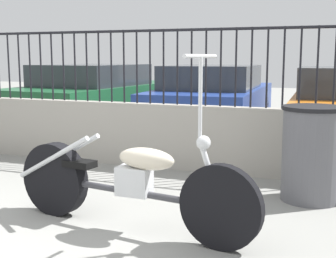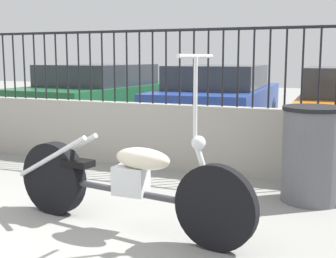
{
  "view_description": "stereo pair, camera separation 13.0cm",
  "coord_description": "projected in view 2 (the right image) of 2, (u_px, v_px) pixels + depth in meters",
  "views": [
    {
      "loc": [
        2.43,
        -2.66,
        1.45
      ],
      "look_at": [
        0.68,
        1.86,
        0.7
      ],
      "focal_mm": 50.0,
      "sensor_mm": 36.0,
      "label": 1
    },
    {
      "loc": [
        2.55,
        -2.61,
        1.45
      ],
      "look_at": [
        0.68,
        1.86,
        0.7
      ],
      "focal_mm": 50.0,
      "sensor_mm": 36.0,
      "label": 2
    }
  ],
  "objects": [
    {
      "name": "low_wall",
      "position": [
        153.0,
        135.0,
        6.21
      ],
      "size": [
        8.12,
        0.18,
        0.84
      ],
      "color": "#9E998E",
      "rests_on": "ground_plane"
    },
    {
      "name": "fence_railing",
      "position": [
        153.0,
        56.0,
        6.05
      ],
      "size": [
        8.12,
        0.04,
        0.96
      ],
      "color": "black",
      "rests_on": "low_wall"
    },
    {
      "name": "motorcycle_dark_grey",
      "position": [
        114.0,
        181.0,
        3.98
      ],
      "size": [
        2.35,
        0.62,
        1.48
      ],
      "rotation": [
        0.0,
        0.0,
        -0.15
      ],
      "color": "black",
      "rests_on": "ground_plane"
    },
    {
      "name": "trash_bin",
      "position": [
        312.0,
        154.0,
        4.68
      ],
      "size": [
        0.62,
        0.62,
        0.97
      ],
      "color": "#56565B",
      "rests_on": "ground_plane"
    },
    {
      "name": "car_green",
      "position": [
        103.0,
        95.0,
        9.66
      ],
      "size": [
        2.17,
        4.43,
        1.3
      ],
      "rotation": [
        0.0,
        0.0,
        1.5
      ],
      "color": "black",
      "rests_on": "ground_plane"
    },
    {
      "name": "car_blue",
      "position": [
        219.0,
        100.0,
        8.66
      ],
      "size": [
        1.92,
        4.06,
        1.3
      ],
      "rotation": [
        0.0,
        0.0,
        1.63
      ],
      "color": "black",
      "rests_on": "ground_plane"
    }
  ]
}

